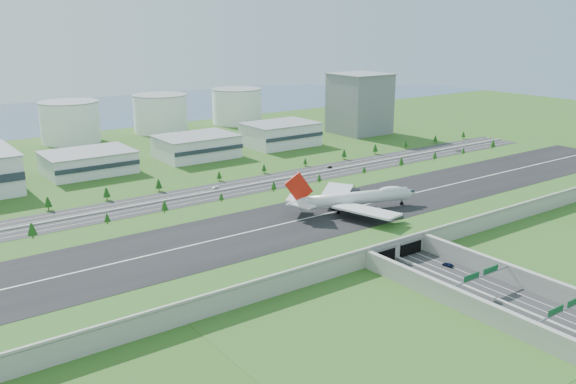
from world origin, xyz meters
TOP-DOWN VIEW (x-y plane):
  - ground at (0.00, 0.00)m, footprint 1200.00×1200.00m
  - airfield_deck at (0.00, -0.09)m, footprint 520.00×100.00m
  - underpass_road at (0.00, -99.42)m, footprint 38.80×120.40m
  - sign_gantry_near at (0.00, -95.04)m, footprint 38.70×0.70m
  - sign_gantry_far at (0.00, -130.04)m, footprint 38.70×0.70m
  - north_expressway at (0.00, 95.00)m, footprint 560.00×36.00m
  - tree_row at (0.89, 96.37)m, footprint 502.86×48.58m
  - hangar_mid_a at (-60.00, 190.00)m, footprint 58.00×42.00m
  - hangar_mid_b at (25.00, 190.00)m, footprint 58.00×42.00m
  - hangar_mid_c at (105.00, 190.00)m, footprint 58.00×42.00m
  - office_tower at (200.00, 195.00)m, footprint 46.00×46.00m
  - fuel_tank_b at (-35.00, 310.00)m, footprint 50.00×50.00m
  - fuel_tank_c at (50.00, 310.00)m, footprint 50.00×50.00m
  - fuel_tank_d at (135.00, 310.00)m, footprint 50.00×50.00m
  - bay_water at (0.00, 480.00)m, footprint 1200.00×260.00m
  - boeing_747 at (15.22, -3.41)m, footprint 73.47×68.44m
  - car_0 at (-8.09, -84.27)m, footprint 2.80×5.20m
  - car_1 at (-9.29, -119.59)m, footprint 3.34×5.01m
  - car_2 at (11.36, -69.62)m, footprint 3.05×5.39m
  - car_5 at (86.29, 101.28)m, footprint 4.13×1.94m
  - car_6 at (208.68, 84.31)m, footprint 5.46×2.64m
  - car_7 at (-8.58, 101.50)m, footprint 5.57×3.33m

SIDE VIEW (x-z plane):
  - ground at x=0.00m, z-range 0.00..0.00m
  - bay_water at x=0.00m, z-range 0.00..0.06m
  - north_expressway at x=0.00m, z-range 0.00..0.12m
  - car_5 at x=86.29m, z-range 0.12..1.43m
  - car_2 at x=11.36m, z-range 0.12..1.54m
  - car_6 at x=208.68m, z-range 0.12..1.62m
  - car_7 at x=-8.58m, z-range 0.12..1.63m
  - car_1 at x=-9.29m, z-range 0.12..1.68m
  - car_0 at x=-8.09m, z-range 0.12..1.80m
  - underpass_road at x=0.00m, z-range -0.57..7.43m
  - airfield_deck at x=0.00m, z-range -0.48..8.72m
  - tree_row at x=0.89m, z-range 0.34..8.77m
  - sign_gantry_near at x=0.00m, z-range 2.05..11.85m
  - sign_gantry_far at x=0.00m, z-range 2.05..11.85m
  - hangar_mid_a at x=-60.00m, z-range 0.00..15.00m
  - hangar_mid_b at x=25.00m, z-range 0.00..17.00m
  - hangar_mid_c at x=105.00m, z-range 0.00..19.00m
  - boeing_747 at x=15.22m, z-range 2.91..26.29m
  - fuel_tank_b at x=-35.00m, z-range 0.00..35.00m
  - fuel_tank_c at x=50.00m, z-range 0.00..35.00m
  - fuel_tank_d at x=135.00m, z-range 0.00..35.00m
  - office_tower at x=200.00m, z-range 0.00..55.00m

